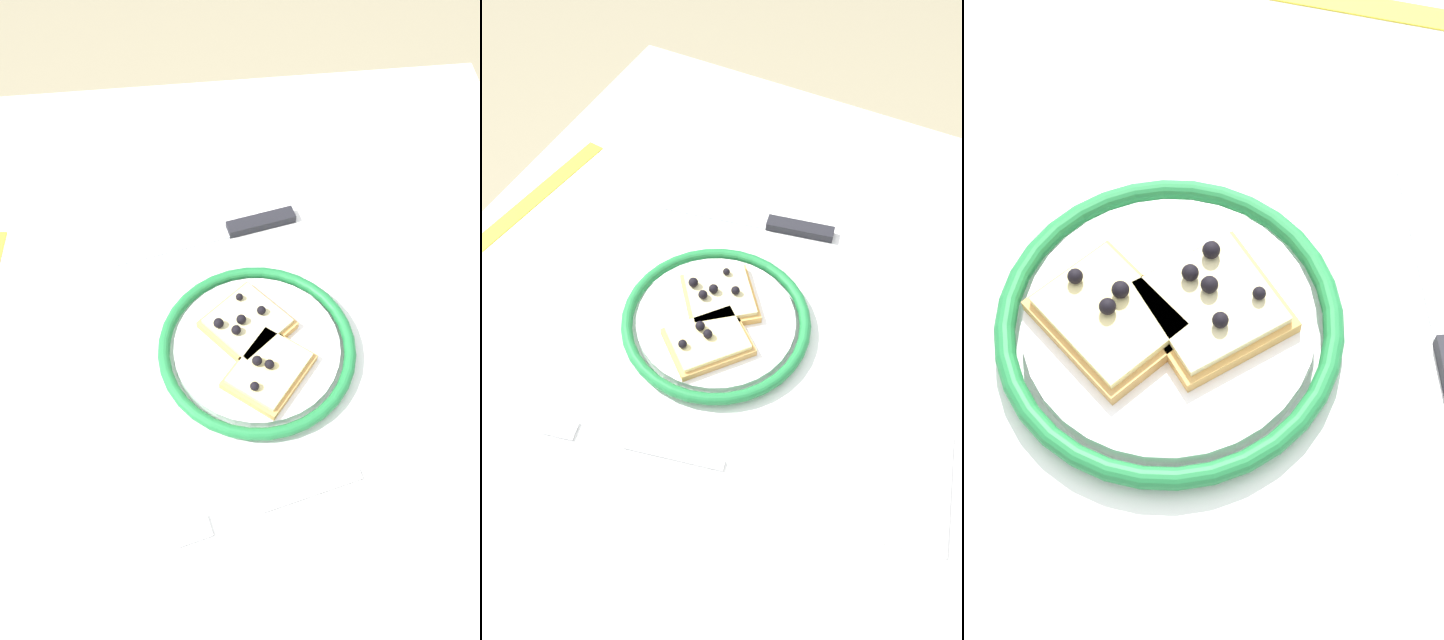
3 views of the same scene
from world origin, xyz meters
TOP-DOWN VIEW (x-y plane):
  - ground_plane at (0.00, 0.00)m, footprint 6.00×6.00m
  - dining_table at (0.00, 0.00)m, footprint 1.03×0.77m
  - plate at (0.04, 0.01)m, footprint 0.23×0.23m
  - pizza_slice_near at (0.06, 0.02)m, footprint 0.12×0.12m
  - pizza_slice_far at (-0.00, -0.00)m, footprint 0.12×0.11m
  - knife at (0.22, 0.01)m, footprint 0.07×0.24m
  - fork at (-0.14, 0.02)m, footprint 0.06×0.20m

SIDE VIEW (x-z plane):
  - ground_plane at x=0.00m, z-range 0.00..0.00m
  - dining_table at x=0.00m, z-range 0.27..1.00m
  - fork at x=-0.14m, z-range 0.72..0.73m
  - knife at x=0.22m, z-range 0.72..0.73m
  - plate at x=0.04m, z-range 0.72..0.74m
  - pizza_slice_far at x=0.00m, z-range 0.73..0.76m
  - pizza_slice_near at x=0.06m, z-range 0.73..0.76m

